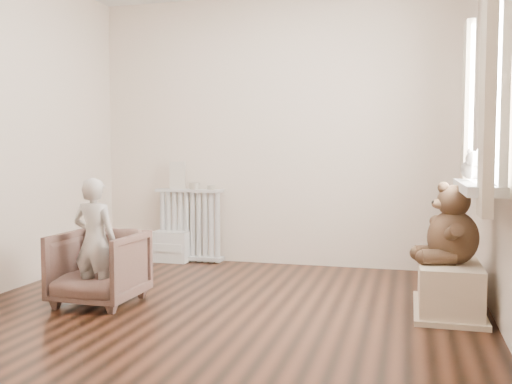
% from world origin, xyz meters
% --- Properties ---
extents(floor, '(3.60, 3.60, 0.01)m').
position_xyz_m(floor, '(0.00, 0.00, 0.00)').
color(floor, black).
rests_on(floor, ground).
extents(back_wall, '(3.60, 0.02, 2.60)m').
position_xyz_m(back_wall, '(0.00, 1.80, 1.30)').
color(back_wall, white).
rests_on(back_wall, ground).
extents(front_wall, '(3.60, 0.02, 2.60)m').
position_xyz_m(front_wall, '(0.00, -1.80, 1.30)').
color(front_wall, white).
rests_on(front_wall, ground).
extents(right_wall, '(0.02, 3.60, 2.60)m').
position_xyz_m(right_wall, '(1.80, 0.00, 1.30)').
color(right_wall, white).
rests_on(right_wall, ground).
extents(window, '(0.03, 0.90, 1.10)m').
position_xyz_m(window, '(1.76, 0.30, 1.45)').
color(window, white).
rests_on(window, right_wall).
extents(window_sill, '(0.22, 1.10, 0.06)m').
position_xyz_m(window_sill, '(1.67, 0.30, 0.87)').
color(window_sill, silver).
rests_on(window_sill, right_wall).
extents(curtain_left, '(0.06, 0.26, 1.30)m').
position_xyz_m(curtain_left, '(1.65, -0.27, 1.39)').
color(curtain_left, beige).
rests_on(curtain_left, right_wall).
extents(curtain_right, '(0.06, 0.26, 1.30)m').
position_xyz_m(curtain_right, '(1.65, 0.87, 1.39)').
color(curtain_right, beige).
rests_on(curtain_right, right_wall).
extents(radiator, '(0.69, 0.13, 0.73)m').
position_xyz_m(radiator, '(-0.87, 1.68, 0.39)').
color(radiator, silver).
rests_on(radiator, floor).
extents(paper_doll, '(0.16, 0.01, 0.27)m').
position_xyz_m(paper_doll, '(-1.00, 1.68, 0.86)').
color(paper_doll, beige).
rests_on(paper_doll, radiator).
extents(tin_a, '(0.11, 0.11, 0.06)m').
position_xyz_m(tin_a, '(-0.81, 1.68, 0.76)').
color(tin_a, '#A59E8C').
rests_on(tin_a, radiator).
extents(tin_b, '(0.08, 0.08, 0.04)m').
position_xyz_m(tin_b, '(-0.64, 1.68, 0.75)').
color(tin_b, '#A59E8C').
rests_on(tin_b, radiator).
extents(toy_vanity, '(0.36, 0.25, 0.56)m').
position_xyz_m(toy_vanity, '(-1.04, 1.65, 0.28)').
color(toy_vanity, silver).
rests_on(toy_vanity, floor).
extents(armchair, '(0.58, 0.59, 0.53)m').
position_xyz_m(armchair, '(-0.90, 0.01, 0.26)').
color(armchair, brown).
rests_on(armchair, floor).
extents(child, '(0.33, 0.22, 0.90)m').
position_xyz_m(child, '(-0.90, -0.04, 0.47)').
color(child, beige).
rests_on(child, armchair).
extents(toy_bench, '(0.40, 0.75, 0.35)m').
position_xyz_m(toy_bench, '(1.52, 0.44, 0.20)').
color(toy_bench, beige).
rests_on(toy_bench, floor).
extents(teddy_bear, '(0.50, 0.43, 0.54)m').
position_xyz_m(teddy_bear, '(1.54, 0.40, 0.67)').
color(teddy_bear, '#392517').
rests_on(teddy_bear, toy_bench).
extents(plush_cat, '(0.22, 0.28, 0.21)m').
position_xyz_m(plush_cat, '(1.66, 0.55, 1.00)').
color(plush_cat, gray).
rests_on(plush_cat, window_sill).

